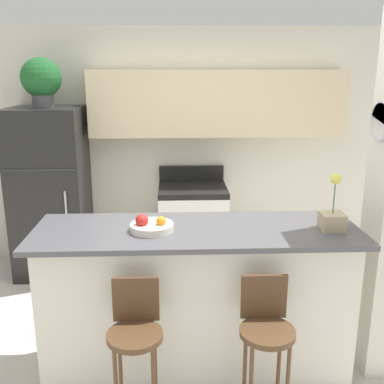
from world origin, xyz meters
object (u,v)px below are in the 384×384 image
object	(u,v)px
bar_stool_left	(136,336)
potted_plant_on_fridge	(41,80)
refrigerator	(51,192)
fruit_bowl	(151,226)
bar_stool_right	(266,333)
stove_range	(193,226)
orchid_vase	(332,217)

from	to	relation	value
bar_stool_left	potted_plant_on_fridge	distance (m)	2.85
refrigerator	potted_plant_on_fridge	bearing A→B (deg)	117.47
refrigerator	fruit_bowl	distance (m)	2.10
bar_stool_right	stove_range	bearing A→B (deg)	98.29
bar_stool_right	potted_plant_on_fridge	distance (m)	3.21
stove_range	potted_plant_on_fridge	distance (m)	2.14
refrigerator	bar_stool_left	distance (m)	2.50
stove_range	orchid_vase	bearing A→B (deg)	-65.02
orchid_vase	bar_stool_right	bearing A→B (deg)	-137.75
bar_stool_right	fruit_bowl	world-z (taller)	fruit_bowl
stove_range	bar_stool_left	bearing A→B (deg)	-100.73
potted_plant_on_fridge	orchid_vase	world-z (taller)	potted_plant_on_fridge
orchid_vase	stove_range	bearing A→B (deg)	114.98
refrigerator	fruit_bowl	size ratio (longest dim) A/B	6.10
orchid_vase	potted_plant_on_fridge	bearing A→B (deg)	142.56
orchid_vase	fruit_bowl	world-z (taller)	orchid_vase
orchid_vase	fruit_bowl	bearing A→B (deg)	178.97
stove_range	bar_stool_left	xyz separation A→B (m)	(-0.43, -2.29, 0.15)
refrigerator	bar_stool_left	bearing A→B (deg)	-65.06
potted_plant_on_fridge	fruit_bowl	distance (m)	2.28
refrigerator	orchid_vase	world-z (taller)	refrigerator
bar_stool_right	bar_stool_left	bearing A→B (deg)	180.00
refrigerator	fruit_bowl	xyz separation A→B (m)	(1.13, -1.76, 0.24)
bar_stool_left	fruit_bowl	xyz separation A→B (m)	(0.08, 0.49, 0.50)
bar_stool_right	potted_plant_on_fridge	world-z (taller)	potted_plant_on_fridge
refrigerator	orchid_vase	xyz separation A→B (m)	(2.33, -1.78, 0.29)
refrigerator	potted_plant_on_fridge	size ratio (longest dim) A/B	3.65
bar_stool_right	orchid_vase	bearing A→B (deg)	42.25
refrigerator	orchid_vase	size ratio (longest dim) A/B	4.57
potted_plant_on_fridge	orchid_vase	xyz separation A→B (m)	(2.33, -1.78, -0.84)
stove_range	bar_stool_left	size ratio (longest dim) A/B	1.15
orchid_vase	fruit_bowl	size ratio (longest dim) A/B	1.34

